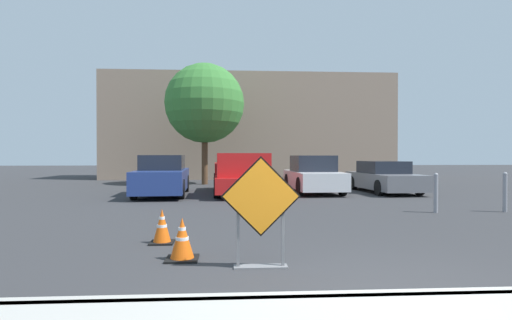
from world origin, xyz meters
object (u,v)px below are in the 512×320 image
Objects in this scene: traffic_cone_nearest at (182,239)px; parked_car_third at (384,178)px; traffic_cone_second at (162,227)px; parked_car_nearest at (163,176)px; bollard_nearest at (436,192)px; bollard_second at (505,191)px; road_closed_sign at (261,206)px; parked_car_second at (313,176)px; pickup_truck at (241,176)px.

parked_car_third is at bearing 55.66° from traffic_cone_nearest.
parked_car_nearest is at bearing 99.50° from traffic_cone_second.
bollard_second is at bearing 0.00° from bollard_nearest.
bollard_second is (8.09, 4.41, 0.27)m from traffic_cone_nearest.
parked_car_third reaches higher than traffic_cone_second.
bollard_nearest is (5.05, 4.92, -0.28)m from road_closed_sign.
parked_car_nearest is 4.44× the size of bollard_nearest.
parked_car_nearest is 1.05× the size of parked_car_third.
road_closed_sign is at bearing -135.72° from bollard_nearest.
parked_car_second reaches higher than parked_car_third.
road_closed_sign reaches higher than bollard_second.
bollard_second reaches higher than traffic_cone_nearest.
bollard_second is at bearing 35.23° from road_closed_sign.
road_closed_sign is 12.39m from parked_car_third.
bollard_nearest is at bearing 143.98° from parked_car_nearest.
parked_car_second is 3.93× the size of bollard_nearest.
traffic_cone_second is (-1.60, 1.64, -0.55)m from road_closed_sign.
pickup_truck is 1.35× the size of parked_car_second.
traffic_cone_nearest is 7.58m from bollard_nearest.
pickup_truck is at bearing 2.21° from parked_car_third.
bollard_second is (9.99, -5.22, -0.15)m from parked_car_nearest.
traffic_cone_second is 0.13× the size of parked_car_third.
parked_car_second is at bearing -1.73° from parked_car_third.
pickup_truck is at bearing 83.57° from traffic_cone_nearest.
pickup_truck reaches higher than traffic_cone_second.
parked_car_second reaches higher than bollard_second.
road_closed_sign is 8.54m from bollard_second.
traffic_cone_nearest is at bearing 81.28° from pickup_truck.
traffic_cone_second is 0.11× the size of pickup_truck.
pickup_truck is 1.26× the size of parked_car_third.
parked_car_nearest reaches higher than bollard_nearest.
parked_car_nearest is at bearing 0.58° from pickup_truck.
bollard_nearest is at bearing 78.14° from parked_car_third.
pickup_truck reaches higher than traffic_cone_nearest.
bollard_nearest is 1.92m from bollard_second.
traffic_cone_nearest is 9.21m from bollard_second.
traffic_cone_second is at bearing 61.39° from parked_car_second.
pickup_truck is at bearing 90.07° from road_closed_sign.
bollard_second is at bearing 96.53° from parked_car_third.
parked_car_second is at bearing 124.37° from bollard_second.
pickup_truck is 6.00m from parked_car_third.
traffic_cone_nearest is (-1.12, 0.51, -0.54)m from road_closed_sign.
traffic_cone_nearest is 0.15× the size of parked_car_second.
traffic_cone_nearest is 0.11× the size of pickup_truck.
parked_car_nearest is (-1.91, 9.63, 0.42)m from traffic_cone_nearest.
traffic_cone_second is at bearing -159.01° from bollard_second.
parked_car_third is at bearing 81.32° from bollard_nearest.
parked_car_nearest is 9.00m from parked_car_third.
parked_car_third reaches higher than traffic_cone_nearest.
parked_car_second is (4.08, 10.27, 0.40)m from traffic_cone_nearest.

